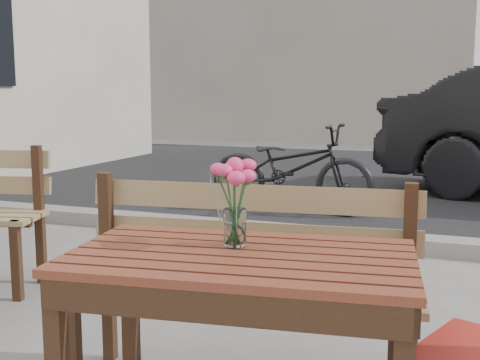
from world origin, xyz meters
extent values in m
cube|color=black|center=(0.00, 7.00, 0.00)|extent=(30.00, 8.00, 0.00)
cube|color=gray|center=(0.00, 3.00, 0.06)|extent=(30.00, 0.25, 0.12)
cube|color=brown|center=(0.19, 0.12, 0.68)|extent=(1.20, 0.79, 0.03)
cube|color=black|center=(-0.35, 0.33, 0.33)|extent=(0.06, 0.06, 0.66)
cube|color=black|center=(0.67, 0.46, 0.33)|extent=(0.06, 0.06, 0.66)
cube|color=#9A7B50|center=(0.05, 0.48, 0.45)|extent=(1.46, 0.55, 0.03)
cube|color=#9A7B50|center=(0.03, 0.69, 0.69)|extent=(1.42, 0.20, 0.39)
cube|color=black|center=(-0.57, 0.24, 0.23)|extent=(0.06, 0.06, 0.47)
cube|color=black|center=(-0.61, 0.56, 0.43)|extent=(0.06, 0.06, 0.86)
cube|color=black|center=(0.68, 0.72, 0.43)|extent=(0.06, 0.06, 0.86)
cylinder|color=white|center=(0.14, 0.20, 0.76)|extent=(0.08, 0.08, 0.13)
cylinder|color=#2D5F30|center=(0.14, 0.20, 0.82)|extent=(0.05, 0.05, 0.26)
cube|color=black|center=(-1.55, 1.05, 0.24)|extent=(0.06, 0.06, 0.48)
cube|color=black|center=(-1.63, 1.37, 0.44)|extent=(0.06, 0.06, 0.89)
imported|color=black|center=(-0.77, 4.18, 0.45)|extent=(1.77, 0.72, 0.91)
camera|label=1|loc=(0.86, -1.67, 1.21)|focal=45.00mm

